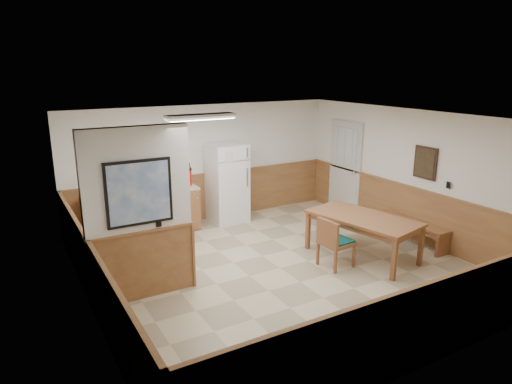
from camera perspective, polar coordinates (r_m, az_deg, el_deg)
ground at (r=7.76m, az=3.03°, el=-9.48°), size 6.00×6.00×0.00m
ceiling at (r=7.08m, az=3.31°, el=9.19°), size 6.00×6.00×0.02m
back_wall at (r=9.90m, az=-6.33°, el=3.59°), size 6.00×0.02×2.50m
right_wall at (r=9.26m, az=18.95°, el=2.01°), size 0.02×6.00×2.50m
left_wall at (r=6.29m, az=-20.51°, el=-4.30°), size 0.02×6.00×2.50m
wainscot_back at (r=10.06m, az=-6.16°, el=-0.61°), size 6.00×0.04×1.00m
wainscot_right at (r=9.44m, az=18.48°, el=-2.43°), size 0.04×6.00×1.00m
wainscot_left at (r=6.57m, az=-19.72°, el=-10.45°), size 0.04×6.00×1.00m
partition_wall at (r=6.62m, az=-14.41°, el=-2.98°), size 1.50×0.20×2.50m
kitchen_counter at (r=9.40m, az=-12.16°, el=-2.28°), size 2.20×0.61×1.00m
exterior_door at (r=10.59m, az=11.06°, el=3.07°), size 0.07×1.02×2.15m
kitchen_window at (r=9.20m, az=-18.40°, el=3.89°), size 0.80×0.04×1.00m
wall_painting at (r=8.98m, az=20.40°, el=3.45°), size 0.04×0.50×0.60m
fluorescent_fixture at (r=7.86m, az=-6.94°, el=9.33°), size 1.20×0.30×0.09m
refrigerator at (r=9.80m, az=-3.64°, el=1.11°), size 0.77×0.73×1.70m
dining_table at (r=8.17m, az=13.23°, el=-3.59°), size 1.34×2.06×0.75m
dining_bench at (r=9.17m, az=18.99°, el=-4.04°), size 0.36×1.52×0.45m
dining_chair at (r=7.70m, az=9.54°, el=-5.89°), size 0.71×0.52×0.85m
fire_extinguisher at (r=9.45m, az=-8.41°, el=2.06°), size 0.15×0.15×0.47m
soap_bottle at (r=9.01m, az=-18.59°, el=0.01°), size 0.08×0.08×0.19m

